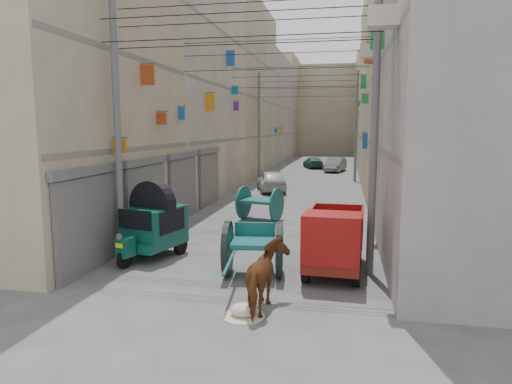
% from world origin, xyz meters
% --- Properties ---
extents(ground, '(140.00, 140.00, 0.00)m').
position_xyz_m(ground, '(0.00, 0.00, 0.00)').
color(ground, '#454547').
rests_on(ground, ground).
extents(building_row_left, '(8.00, 62.00, 14.00)m').
position_xyz_m(building_row_left, '(-8.00, 34.13, 6.46)').
color(building_row_left, '#B9AA8C').
rests_on(building_row_left, ground).
extents(building_row_right, '(8.00, 62.00, 14.00)m').
position_xyz_m(building_row_right, '(8.00, 34.13, 6.46)').
color(building_row_right, gray).
rests_on(building_row_right, ground).
extents(end_cap_building, '(22.00, 10.00, 13.00)m').
position_xyz_m(end_cap_building, '(0.00, 66.00, 6.50)').
color(end_cap_building, tan).
rests_on(end_cap_building, ground).
extents(shutters_left, '(0.18, 14.40, 2.88)m').
position_xyz_m(shutters_left, '(-3.92, 10.38, 1.49)').
color(shutters_left, '#515156').
rests_on(shutters_left, ground).
extents(signboards, '(8.22, 40.52, 5.67)m').
position_xyz_m(signboards, '(-0.01, 21.66, 3.43)').
color(signboards, '#1A9239').
rests_on(signboards, ground).
extents(ac_units, '(0.70, 6.55, 3.35)m').
position_xyz_m(ac_units, '(3.65, 7.67, 7.43)').
color(ac_units, beige).
rests_on(ac_units, ground).
extents(utility_poles, '(7.40, 22.20, 8.00)m').
position_xyz_m(utility_poles, '(0.00, 17.00, 4.00)').
color(utility_poles, '#5C5C5F').
rests_on(utility_poles, ground).
extents(overhead_cables, '(7.40, 22.52, 1.12)m').
position_xyz_m(overhead_cables, '(0.00, 14.40, 6.77)').
color(overhead_cables, black).
rests_on(overhead_cables, ground).
extents(auto_rickshaw, '(1.86, 2.63, 1.79)m').
position_xyz_m(auto_rickshaw, '(-2.77, 6.39, 1.05)').
color(auto_rickshaw, black).
rests_on(auto_rickshaw, ground).
extents(tonga_cart, '(1.69, 3.39, 1.48)m').
position_xyz_m(tonga_cart, '(0.57, 5.17, 0.77)').
color(tonga_cart, black).
rests_on(tonga_cart, ground).
extents(mini_truck, '(1.60, 3.29, 1.81)m').
position_xyz_m(mini_truck, '(2.64, 5.60, 0.87)').
color(mini_truck, black).
rests_on(mini_truck, ground).
extents(second_cart, '(1.93, 1.80, 1.44)m').
position_xyz_m(second_cart, '(-0.62, 12.50, 0.77)').
color(second_cart, '#135453').
rests_on(second_cart, ground).
extents(feed_sack, '(0.56, 0.45, 0.28)m').
position_xyz_m(feed_sack, '(0.88, 2.58, 0.14)').
color(feed_sack, beige).
rests_on(feed_sack, ground).
extents(horse, '(0.80, 1.74, 1.47)m').
position_xyz_m(horse, '(1.31, 3.00, 0.73)').
color(horse, brown).
rests_on(horse, ground).
extents(distant_car_white, '(2.59, 4.18, 1.33)m').
position_xyz_m(distant_car_white, '(-1.58, 21.45, 0.66)').
color(distant_car_white, '#B5B5B5').
rests_on(distant_car_white, ground).
extents(distant_car_grey, '(2.08, 4.11, 1.29)m').
position_xyz_m(distant_car_grey, '(2.00, 35.32, 0.65)').
color(distant_car_grey, '#545956').
rests_on(distant_car_grey, ground).
extents(distant_car_green, '(2.44, 3.96, 1.07)m').
position_xyz_m(distant_car_green, '(-0.22, 38.83, 0.54)').
color(distant_car_green, '#1D543D').
rests_on(distant_car_green, ground).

